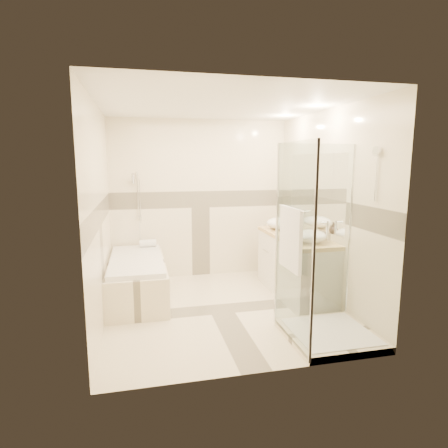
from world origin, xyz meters
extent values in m
cube|color=beige|center=(0.00, 0.00, -0.01)|extent=(2.80, 3.00, 0.01)
cube|color=white|center=(0.00, 0.00, 2.50)|extent=(2.80, 3.00, 0.01)
cube|color=beige|center=(0.00, 1.50, 1.25)|extent=(2.80, 0.01, 2.50)
cube|color=beige|center=(0.00, -1.50, 1.25)|extent=(2.80, 0.01, 2.50)
cube|color=beige|center=(-1.40, 0.00, 1.25)|extent=(0.01, 3.00, 2.50)
cube|color=beige|center=(1.40, 0.00, 1.25)|extent=(0.01, 3.00, 2.50)
cube|color=white|center=(1.39, 0.30, 1.45)|extent=(0.01, 1.60, 1.00)
cylinder|color=silver|center=(-0.97, 1.47, 1.35)|extent=(0.02, 0.02, 0.70)
cube|color=beige|center=(-1.02, 0.65, 0.25)|extent=(0.75, 1.70, 0.50)
cube|color=white|center=(-1.02, 0.65, 0.53)|extent=(0.69, 1.60, 0.06)
ellipsoid|color=white|center=(-1.02, 0.65, 0.48)|extent=(0.56, 1.40, 0.16)
cube|color=silver|center=(1.12, 0.30, 0.40)|extent=(0.55, 1.60, 0.80)
cylinder|color=silver|center=(0.83, -0.10, 0.55)|extent=(0.01, 0.24, 0.01)
cylinder|color=silver|center=(0.83, 0.70, 0.55)|extent=(0.01, 0.24, 0.01)
cube|color=tan|center=(1.12, 0.30, 0.83)|extent=(0.57, 1.62, 0.05)
cube|color=beige|center=(0.95, -1.05, 0.04)|extent=(0.90, 0.90, 0.08)
cube|color=white|center=(0.95, -1.05, 0.09)|extent=(0.80, 0.80, 0.01)
cube|color=white|center=(0.51, -1.05, 1.04)|extent=(0.01, 0.90, 2.00)
cube|color=white|center=(0.95, -0.61, 1.04)|extent=(0.90, 0.01, 2.00)
cylinder|color=silver|center=(0.50, -1.50, 1.04)|extent=(0.03, 0.03, 2.00)
cylinder|color=silver|center=(0.50, -0.60, 1.04)|extent=(0.03, 0.03, 2.00)
cylinder|color=silver|center=(1.40, -0.60, 1.04)|extent=(0.03, 0.03, 2.00)
cylinder|color=silver|center=(1.36, -1.05, 1.95)|extent=(0.03, 0.10, 0.10)
cylinder|color=silver|center=(0.47, -1.05, 1.40)|extent=(0.02, 0.60, 0.02)
cube|color=white|center=(0.47, -1.05, 1.10)|extent=(0.04, 0.48, 0.62)
ellipsoid|color=white|center=(1.10, 0.78, 0.94)|extent=(0.44, 0.44, 0.18)
ellipsoid|color=white|center=(1.10, -0.19, 0.93)|extent=(0.40, 0.40, 0.16)
cylinder|color=silver|center=(1.33, 0.78, 0.99)|extent=(0.03, 0.03, 0.27)
cylinder|color=silver|center=(1.28, 0.78, 1.10)|extent=(0.10, 0.02, 0.02)
cylinder|color=silver|center=(1.33, -0.19, 0.98)|extent=(0.03, 0.03, 0.26)
cylinder|color=silver|center=(1.28, -0.19, 1.09)|extent=(0.09, 0.02, 0.02)
imported|color=black|center=(1.10, 0.28, 0.93)|extent=(0.10, 0.10, 0.17)
imported|color=black|center=(1.10, 0.26, 0.93)|extent=(0.13, 0.13, 0.15)
cube|color=white|center=(1.10, 0.95, 0.90)|extent=(0.21, 0.31, 0.09)
cylinder|color=white|center=(-0.85, 1.31, 0.62)|extent=(0.25, 0.11, 0.11)
camera|label=1|loc=(-0.97, -4.40, 1.85)|focal=30.00mm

